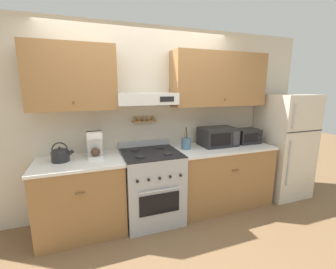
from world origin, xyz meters
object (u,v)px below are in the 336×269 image
(stove_range, at_px, (151,186))
(tea_kettle, at_px, (60,154))
(utensil_crock, at_px, (186,143))
(refrigerator, at_px, (283,145))
(coffee_maker, at_px, (95,145))
(microwave, at_px, (218,137))
(toaster_oven, at_px, (247,136))

(stove_range, relative_size, tea_kettle, 3.99)
(stove_range, bearing_deg, utensil_crock, 8.59)
(stove_range, relative_size, refrigerator, 0.61)
(stove_range, xyz_separation_m, utensil_crock, (0.53, 0.08, 0.52))
(refrigerator, distance_m, coffee_maker, 2.92)
(stove_range, xyz_separation_m, microwave, (1.05, 0.10, 0.57))
(microwave, height_order, toaster_oven, microwave)
(coffee_maker, relative_size, toaster_oven, 0.89)
(coffee_maker, xyz_separation_m, toaster_oven, (2.23, -0.03, -0.05))
(coffee_maker, bearing_deg, microwave, -0.30)
(stove_range, distance_m, tea_kettle, 1.18)
(refrigerator, xyz_separation_m, tea_kettle, (-3.30, 0.08, 0.17))
(tea_kettle, xyz_separation_m, microwave, (2.11, 0.02, 0.05))
(tea_kettle, distance_m, coffee_maker, 0.39)
(utensil_crock, bearing_deg, coffee_maker, 178.73)
(tea_kettle, distance_m, toaster_oven, 2.62)
(tea_kettle, bearing_deg, refrigerator, -1.38)
(refrigerator, xyz_separation_m, microwave, (-1.19, 0.10, 0.21))
(stove_range, bearing_deg, coffee_maker, 170.98)
(stove_range, bearing_deg, refrigerator, 0.02)
(tea_kettle, relative_size, microwave, 0.49)
(stove_range, bearing_deg, tea_kettle, 175.67)
(coffee_maker, bearing_deg, tea_kettle, -176.03)
(refrigerator, height_order, toaster_oven, refrigerator)
(toaster_oven, bearing_deg, coffee_maker, 179.27)
(utensil_crock, distance_m, toaster_oven, 1.03)
(utensil_crock, bearing_deg, stove_range, -171.41)
(utensil_crock, bearing_deg, tea_kettle, -180.00)
(microwave, relative_size, utensil_crock, 1.67)
(microwave, distance_m, toaster_oven, 0.51)
(refrigerator, relative_size, coffee_maker, 5.07)
(refrigerator, distance_m, microwave, 1.21)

